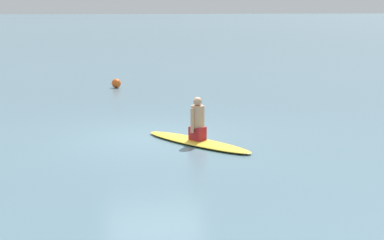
{
  "coord_description": "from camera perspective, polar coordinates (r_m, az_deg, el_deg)",
  "views": [
    {
      "loc": [
        1.4,
        14.23,
        3.3
      ],
      "look_at": [
        -0.8,
        0.94,
        0.64
      ],
      "focal_mm": 54.72,
      "sensor_mm": 36.0,
      "label": 1
    }
  ],
  "objects": [
    {
      "name": "ground_plane",
      "position": [
        14.67,
        -3.69,
        -1.84
      ],
      "size": [
        400.0,
        400.0,
        0.0
      ],
      "primitive_type": "plane",
      "color": "slate"
    },
    {
      "name": "person_paddler",
      "position": [
        13.99,
        0.54,
        -0.06
      ],
      "size": [
        0.43,
        0.44,
        1.04
      ],
      "rotation": [
        0.0,
        0.0,
        2.22
      ],
      "color": "#A51E23",
      "rests_on": "surfboard"
    },
    {
      "name": "surfboard",
      "position": [
        14.1,
        0.54,
        -2.14
      ],
      "size": [
        2.52,
        3.03,
        0.1
      ],
      "primitive_type": "ellipsoid",
      "rotation": [
        0.0,
        0.0,
        2.22
      ],
      "color": "gold",
      "rests_on": "ground"
    },
    {
      "name": "buoy_marker",
      "position": [
        23.8,
        -7.39,
        3.57
      ],
      "size": [
        0.37,
        0.37,
        0.37
      ],
      "primitive_type": "sphere",
      "color": "#E55919",
      "rests_on": "ground"
    }
  ]
}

